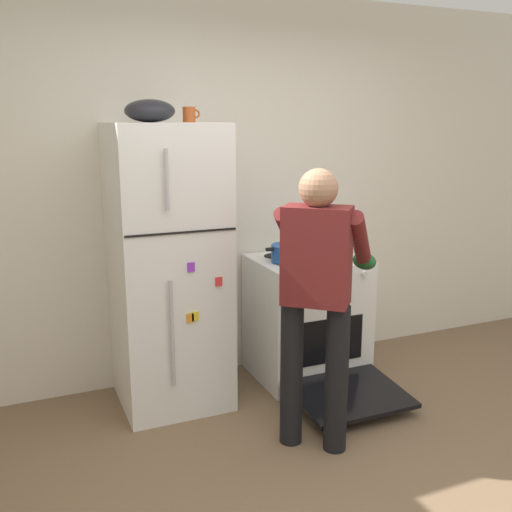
% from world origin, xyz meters
% --- Properties ---
extents(kitchen_wall_back, '(6.00, 0.10, 2.70)m').
position_xyz_m(kitchen_wall_back, '(0.00, 1.95, 1.35)').
color(kitchen_wall_back, silver).
rests_on(kitchen_wall_back, ground).
extents(refrigerator, '(0.68, 0.72, 1.83)m').
position_xyz_m(refrigerator, '(-0.47, 1.57, 0.91)').
color(refrigerator, white).
rests_on(refrigerator, ground).
extents(stove_range, '(0.76, 1.20, 0.89)m').
position_xyz_m(stove_range, '(0.55, 1.55, 0.43)').
color(stove_range, white).
rests_on(stove_range, ground).
extents(person_cook, '(0.71, 0.75, 1.60)m').
position_xyz_m(person_cook, '(0.15, 0.71, 0.96)').
color(person_cook, black).
rests_on(person_cook, ground).
extents(red_pot, '(0.37, 0.27, 0.11)m').
position_xyz_m(red_pot, '(0.39, 1.52, 0.95)').
color(red_pot, '#19479E').
rests_on(red_pot, stove_range).
extents(coffee_mug, '(0.11, 0.08, 0.10)m').
position_xyz_m(coffee_mug, '(-0.29, 1.62, 1.88)').
color(coffee_mug, '#B24C1E').
rests_on(coffee_mug, refrigerator).
extents(pepper_mill, '(0.05, 0.05, 0.14)m').
position_xyz_m(pepper_mill, '(0.85, 1.77, 0.96)').
color(pepper_mill, brown).
rests_on(pepper_mill, stove_range).
extents(mixing_bowl, '(0.30, 0.30, 0.14)m').
position_xyz_m(mixing_bowl, '(-0.55, 1.57, 1.90)').
color(mixing_bowl, black).
rests_on(mixing_bowl, refrigerator).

